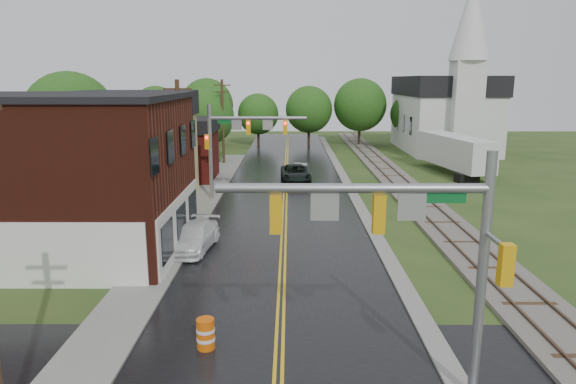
{
  "coord_description": "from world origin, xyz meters",
  "views": [
    {
      "loc": [
        0.35,
        -11.17,
        8.99
      ],
      "look_at": [
        0.27,
        13.81,
        3.5
      ],
      "focal_mm": 32.0,
      "sensor_mm": 36.0,
      "label": 1
    }
  ],
  "objects_px": {
    "church": "(447,105)",
    "brick_building": "(43,175)",
    "sedan_silver": "(300,170)",
    "construction_barrel": "(206,334)",
    "utility_pole_b": "(180,147)",
    "tree_left_c": "(147,126)",
    "suv_dark": "(296,174)",
    "traffic_signal_near": "(406,233)",
    "tree_left_b": "(72,120)",
    "pickup_white": "(194,237)",
    "semi_trailer": "(453,151)",
    "tree_left_e": "(207,118)",
    "traffic_signal_far": "(238,135)",
    "utility_pole_c": "(223,120)"
  },
  "relations": [
    {
      "from": "traffic_signal_far",
      "to": "sedan_silver",
      "type": "relative_size",
      "value": 2.05
    },
    {
      "from": "sedan_silver",
      "to": "construction_barrel",
      "type": "xyz_separation_m",
      "value": [
        -3.85,
        -32.02,
        -0.04
      ]
    },
    {
      "from": "suv_dark",
      "to": "semi_trailer",
      "type": "height_order",
      "value": "semi_trailer"
    },
    {
      "from": "pickup_white",
      "to": "utility_pole_b",
      "type": "bearing_deg",
      "value": 114.35
    },
    {
      "from": "sedan_silver",
      "to": "semi_trailer",
      "type": "height_order",
      "value": "semi_trailer"
    },
    {
      "from": "traffic_signal_far",
      "to": "tree_left_b",
      "type": "distance_m",
      "value": 15.21
    },
    {
      "from": "tree_left_c",
      "to": "construction_barrel",
      "type": "xyz_separation_m",
      "value": [
        11.35,
        -35.13,
        -3.97
      ]
    },
    {
      "from": "traffic_signal_far",
      "to": "semi_trailer",
      "type": "bearing_deg",
      "value": 29.51
    },
    {
      "from": "tree_left_c",
      "to": "semi_trailer",
      "type": "distance_m",
      "value": 30.16
    },
    {
      "from": "utility_pole_b",
      "to": "suv_dark",
      "type": "relative_size",
      "value": 1.65
    },
    {
      "from": "tree_left_c",
      "to": "suv_dark",
      "type": "xyz_separation_m",
      "value": [
        14.73,
        -5.95,
        -3.75
      ]
    },
    {
      "from": "utility_pole_b",
      "to": "church",
      "type": "bearing_deg",
      "value": 49.82
    },
    {
      "from": "utility_pole_b",
      "to": "semi_trailer",
      "type": "bearing_deg",
      "value": 35.05
    },
    {
      "from": "pickup_white",
      "to": "tree_left_c",
      "type": "bearing_deg",
      "value": 118.07
    },
    {
      "from": "suv_dark",
      "to": "utility_pole_c",
      "type": "bearing_deg",
      "value": 124.23
    },
    {
      "from": "church",
      "to": "tree_left_c",
      "type": "height_order",
      "value": "church"
    },
    {
      "from": "brick_building",
      "to": "tree_left_c",
      "type": "relative_size",
      "value": 1.87
    },
    {
      "from": "tree_left_e",
      "to": "construction_barrel",
      "type": "height_order",
      "value": "tree_left_e"
    },
    {
      "from": "church",
      "to": "utility_pole_b",
      "type": "bearing_deg",
      "value": -130.18
    },
    {
      "from": "sedan_silver",
      "to": "tree_left_b",
      "type": "bearing_deg",
      "value": -158.1
    },
    {
      "from": "traffic_signal_far",
      "to": "suv_dark",
      "type": "distance_m",
      "value": 9.22
    },
    {
      "from": "brick_building",
      "to": "traffic_signal_near",
      "type": "distance_m",
      "value": 20.6
    },
    {
      "from": "church",
      "to": "suv_dark",
      "type": "distance_m",
      "value": 27.98
    },
    {
      "from": "church",
      "to": "brick_building",
      "type": "bearing_deg",
      "value": -129.98
    },
    {
      "from": "utility_pole_b",
      "to": "utility_pole_c",
      "type": "height_order",
      "value": "same"
    },
    {
      "from": "pickup_white",
      "to": "tree_left_b",
      "type": "bearing_deg",
      "value": 135.96
    },
    {
      "from": "tree_left_c",
      "to": "brick_building",
      "type": "bearing_deg",
      "value": -86.86
    },
    {
      "from": "utility_pole_b",
      "to": "tree_left_e",
      "type": "relative_size",
      "value": 1.1
    },
    {
      "from": "suv_dark",
      "to": "tree_left_e",
      "type": "bearing_deg",
      "value": 125.99
    },
    {
      "from": "traffic_signal_far",
      "to": "construction_barrel",
      "type": "xyz_separation_m",
      "value": [
        0.97,
        -22.23,
        -4.43
      ]
    },
    {
      "from": "traffic_signal_far",
      "to": "pickup_white",
      "type": "distance_m",
      "value": 12.62
    },
    {
      "from": "brick_building",
      "to": "tree_left_b",
      "type": "height_order",
      "value": "tree_left_b"
    },
    {
      "from": "suv_dark",
      "to": "construction_barrel",
      "type": "distance_m",
      "value": 29.37
    },
    {
      "from": "semi_trailer",
      "to": "construction_barrel",
      "type": "height_order",
      "value": "semi_trailer"
    },
    {
      "from": "traffic_signal_far",
      "to": "construction_barrel",
      "type": "distance_m",
      "value": 22.69
    },
    {
      "from": "utility_pole_c",
      "to": "pickup_white",
      "type": "height_order",
      "value": "utility_pole_c"
    },
    {
      "from": "tree_left_b",
      "to": "pickup_white",
      "type": "height_order",
      "value": "tree_left_b"
    },
    {
      "from": "traffic_signal_near",
      "to": "utility_pole_b",
      "type": "distance_m",
      "value": 22.49
    },
    {
      "from": "tree_left_b",
      "to": "semi_trailer",
      "type": "xyz_separation_m",
      "value": [
        34.02,
        6.22,
        -3.5
      ]
    },
    {
      "from": "brick_building",
      "to": "utility_pole_b",
      "type": "xyz_separation_m",
      "value": [
        5.68,
        7.0,
        0.57
      ]
    },
    {
      "from": "traffic_signal_near",
      "to": "construction_barrel",
      "type": "distance_m",
      "value": 7.93
    },
    {
      "from": "utility_pole_c",
      "to": "tree_left_b",
      "type": "bearing_deg",
      "value": -132.39
    },
    {
      "from": "church",
      "to": "traffic_signal_near",
      "type": "distance_m",
      "value": 54.32
    },
    {
      "from": "construction_barrel",
      "to": "utility_pole_b",
      "type": "bearing_deg",
      "value": 104.01
    },
    {
      "from": "traffic_signal_far",
      "to": "semi_trailer",
      "type": "distance_m",
      "value": 22.73
    },
    {
      "from": "tree_left_e",
      "to": "sedan_silver",
      "type": "xyz_separation_m",
      "value": [
        10.2,
        -9.1,
        -4.22
      ]
    },
    {
      "from": "tree_left_c",
      "to": "church",
      "type": "bearing_deg",
      "value": 22.24
    },
    {
      "from": "tree_left_e",
      "to": "semi_trailer",
      "type": "distance_m",
      "value": 26.33
    },
    {
      "from": "traffic_signal_near",
      "to": "suv_dark",
      "type": "distance_m",
      "value": 32.33
    },
    {
      "from": "traffic_signal_near",
      "to": "utility_pole_b",
      "type": "bearing_deg",
      "value": 117.19
    }
  ]
}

